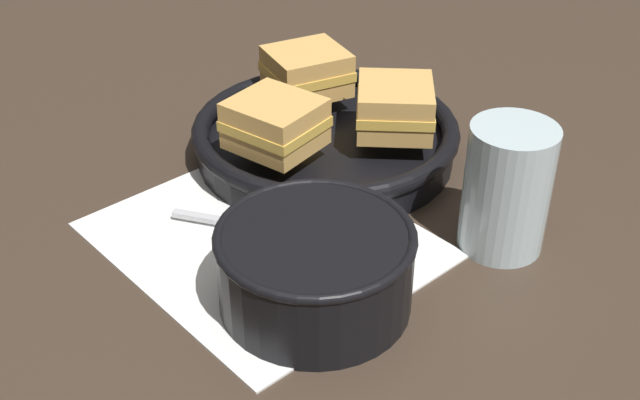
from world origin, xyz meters
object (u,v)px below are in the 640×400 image
object	(u,v)px
sandwich_far_left	(395,107)
soup_bowl	(315,263)
sandwich_near_right	(275,124)
drinking_glass	(507,188)
sandwich_near_left	(307,71)
skillet	(326,138)
spoon	(298,234)

from	to	relation	value
sandwich_far_left	soup_bowl	bearing A→B (deg)	-56.06
sandwich_near_right	drinking_glass	size ratio (longest dim) A/B	0.86
sandwich_near_left	sandwich_far_left	size ratio (longest dim) A/B	0.84
sandwich_near_left	sandwich_near_right	size ratio (longest dim) A/B	0.93
skillet	drinking_glass	bearing A→B (deg)	8.98
sandwich_near_right	sandwich_far_left	xyz separation A→B (m)	(0.04, 0.11, 0.00)
sandwich_near_left	drinking_glass	world-z (taller)	drinking_glass
soup_bowl	drinking_glass	bearing A→B (deg)	79.98
sandwich_near_left	spoon	bearing A→B (deg)	-37.55
sandwich_near_left	sandwich_near_right	bearing A→B (deg)	-49.76
spoon	sandwich_far_left	bearing A→B (deg)	71.42
sandwich_near_right	sandwich_far_left	distance (m)	0.12
skillet	sandwich_far_left	world-z (taller)	sandwich_far_left
skillet	sandwich_near_right	bearing A→B (deg)	-79.76
sandwich_far_left	drinking_glass	bearing A→B (deg)	-4.17
soup_bowl	sandwich_near_right	distance (m)	0.18
spoon	sandwich_far_left	size ratio (longest dim) A/B	1.34
soup_bowl	sandwich_near_right	size ratio (longest dim) A/B	1.58
sandwich_near_right	drinking_glass	distance (m)	0.22
soup_bowl	sandwich_far_left	distance (m)	0.23
spoon	drinking_glass	size ratio (longest dim) A/B	1.27
soup_bowl	sandwich_near_right	world-z (taller)	sandwich_near_right
sandwich_far_left	drinking_glass	size ratio (longest dim) A/B	0.95
spoon	drinking_glass	xyz separation A→B (m)	(0.10, 0.14, 0.05)
soup_bowl	spoon	world-z (taller)	soup_bowl
soup_bowl	skillet	xyz separation A→B (m)	(-0.18, 0.14, -0.02)
spoon	sandwich_near_left	distance (m)	0.22
sandwich_near_right	spoon	bearing A→B (deg)	-22.93
skillet	sandwich_far_left	bearing A→B (deg)	40.24
skillet	spoon	bearing A→B (deg)	-45.67
spoon	sandwich_near_right	world-z (taller)	sandwich_near_right
sandwich_near_left	sandwich_far_left	world-z (taller)	same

